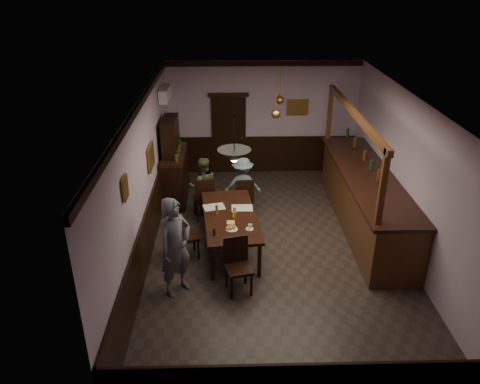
{
  "coord_description": "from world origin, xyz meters",
  "views": [
    {
      "loc": [
        -0.92,
        -7.92,
        5.12
      ],
      "look_at": [
        -0.7,
        0.28,
        1.15
      ],
      "focal_mm": 35.0,
      "sensor_mm": 36.0,
      "label": 1
    }
  ],
  "objects_px": {
    "person_standing": "(175,247)",
    "chair_side": "(183,233)",
    "dining_table": "(230,218)",
    "person_seated_right": "(243,185)",
    "pendant_brass_far": "(280,100)",
    "chair_far_left": "(204,197)",
    "bar_counter": "(365,199)",
    "coffee_cup": "(250,226)",
    "chair_far_right": "(244,196)",
    "pendant_brass_mid": "(276,114)",
    "sideboard": "(174,168)",
    "pendant_iron": "(234,156)",
    "chair_near": "(237,262)",
    "person_seated_left": "(203,186)"
  },
  "relations": [
    {
      "from": "dining_table",
      "to": "coffee_cup",
      "type": "distance_m",
      "value": 0.65
    },
    {
      "from": "sideboard",
      "to": "chair_far_right",
      "type": "bearing_deg",
      "value": -30.46
    },
    {
      "from": "person_seated_right",
      "to": "dining_table",
      "type": "bearing_deg",
      "value": 78.03
    },
    {
      "from": "chair_far_right",
      "to": "chair_side",
      "type": "xyz_separation_m",
      "value": [
        -1.23,
        -1.61,
        0.02
      ]
    },
    {
      "from": "chair_near",
      "to": "coffee_cup",
      "type": "relative_size",
      "value": 12.45
    },
    {
      "from": "chair_side",
      "to": "coffee_cup",
      "type": "xyz_separation_m",
      "value": [
        1.27,
        -0.22,
        0.27
      ]
    },
    {
      "from": "person_standing",
      "to": "person_seated_right",
      "type": "xyz_separation_m",
      "value": [
        1.22,
        2.93,
        -0.24
      ]
    },
    {
      "from": "person_standing",
      "to": "person_seated_right",
      "type": "height_order",
      "value": "person_standing"
    },
    {
      "from": "chair_far_left",
      "to": "chair_near",
      "type": "bearing_deg",
      "value": 92.24
    },
    {
      "from": "person_standing",
      "to": "person_seated_right",
      "type": "distance_m",
      "value": 3.19
    },
    {
      "from": "dining_table",
      "to": "sideboard",
      "type": "height_order",
      "value": "sideboard"
    },
    {
      "from": "dining_table",
      "to": "sideboard",
      "type": "relative_size",
      "value": 1.14
    },
    {
      "from": "person_seated_left",
      "to": "pendant_iron",
      "type": "distance_m",
      "value": 2.89
    },
    {
      "from": "sideboard",
      "to": "pendant_brass_far",
      "type": "relative_size",
      "value": 2.48
    },
    {
      "from": "chair_far_left",
      "to": "pendant_iron",
      "type": "xyz_separation_m",
      "value": [
        0.64,
        -2.02,
        1.75
      ]
    },
    {
      "from": "chair_far_left",
      "to": "coffee_cup",
      "type": "xyz_separation_m",
      "value": [
        0.93,
        -1.74,
        0.25
      ]
    },
    {
      "from": "person_standing",
      "to": "pendant_brass_mid",
      "type": "height_order",
      "value": "pendant_brass_mid"
    },
    {
      "from": "chair_far_left",
      "to": "bar_counter",
      "type": "height_order",
      "value": "bar_counter"
    },
    {
      "from": "chair_near",
      "to": "person_seated_left",
      "type": "distance_m",
      "value": 2.91
    },
    {
      "from": "pendant_iron",
      "to": "pendant_brass_far",
      "type": "xyz_separation_m",
      "value": [
        1.12,
        3.54,
        -0.0
      ]
    },
    {
      "from": "dining_table",
      "to": "chair_side",
      "type": "relative_size",
      "value": 2.35
    },
    {
      "from": "chair_far_right",
      "to": "person_standing",
      "type": "relative_size",
      "value": 0.53
    },
    {
      "from": "dining_table",
      "to": "chair_side",
      "type": "distance_m",
      "value": 0.97
    },
    {
      "from": "chair_near",
      "to": "pendant_iron",
      "type": "distance_m",
      "value": 1.83
    },
    {
      "from": "chair_side",
      "to": "person_seated_left",
      "type": "distance_m",
      "value": 1.84
    },
    {
      "from": "chair_side",
      "to": "pendant_brass_mid",
      "type": "distance_m",
      "value": 3.23
    },
    {
      "from": "chair_far_left",
      "to": "person_seated_left",
      "type": "relative_size",
      "value": 0.74
    },
    {
      "from": "chair_far_right",
      "to": "pendant_brass_far",
      "type": "bearing_deg",
      "value": -126.58
    },
    {
      "from": "pendant_brass_mid",
      "to": "person_seated_right",
      "type": "bearing_deg",
      "value": -177.92
    },
    {
      "from": "person_seated_right",
      "to": "coffee_cup",
      "type": "distance_m",
      "value": 2.12
    },
    {
      "from": "chair_side",
      "to": "dining_table",
      "type": "bearing_deg",
      "value": -88.25
    },
    {
      "from": "person_standing",
      "to": "chair_side",
      "type": "bearing_deg",
      "value": 41.43
    },
    {
      "from": "person_standing",
      "to": "bar_counter",
      "type": "height_order",
      "value": "bar_counter"
    },
    {
      "from": "person_standing",
      "to": "coffee_cup",
      "type": "bearing_deg",
      "value": -14.97
    },
    {
      "from": "chair_far_left",
      "to": "pendant_brass_far",
      "type": "xyz_separation_m",
      "value": [
        1.76,
        1.53,
        1.75
      ]
    },
    {
      "from": "dining_table",
      "to": "pendant_brass_mid",
      "type": "distance_m",
      "value": 2.49
    },
    {
      "from": "dining_table",
      "to": "chair_side",
      "type": "xyz_separation_m",
      "value": [
        -0.9,
        -0.3,
        -0.15
      ]
    },
    {
      "from": "person_seated_right",
      "to": "pendant_iron",
      "type": "height_order",
      "value": "pendant_iron"
    },
    {
      "from": "dining_table",
      "to": "person_seated_right",
      "type": "bearing_deg",
      "value": 79.37
    },
    {
      "from": "chair_near",
      "to": "bar_counter",
      "type": "bearing_deg",
      "value": 23.23
    },
    {
      "from": "chair_side",
      "to": "sideboard",
      "type": "bearing_deg",
      "value": -7.89
    },
    {
      "from": "person_seated_right",
      "to": "pendant_brass_far",
      "type": "bearing_deg",
      "value": -129.16
    },
    {
      "from": "chair_far_right",
      "to": "chair_far_left",
      "type": "bearing_deg",
      "value": 0.57
    },
    {
      "from": "person_standing",
      "to": "pendant_iron",
      "type": "bearing_deg",
      "value": -18.68
    },
    {
      "from": "pendant_iron",
      "to": "pendant_brass_far",
      "type": "distance_m",
      "value": 3.72
    },
    {
      "from": "dining_table",
      "to": "pendant_iron",
      "type": "distance_m",
      "value": 1.8
    },
    {
      "from": "coffee_cup",
      "to": "sideboard",
      "type": "height_order",
      "value": "sideboard"
    },
    {
      "from": "dining_table",
      "to": "coffee_cup",
      "type": "bearing_deg",
      "value": -54.97
    },
    {
      "from": "person_standing",
      "to": "pendant_brass_far",
      "type": "height_order",
      "value": "pendant_brass_far"
    },
    {
      "from": "sideboard",
      "to": "bar_counter",
      "type": "xyz_separation_m",
      "value": [
        4.2,
        -1.44,
        -0.16
      ]
    }
  ]
}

